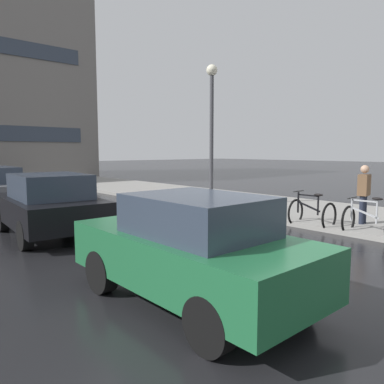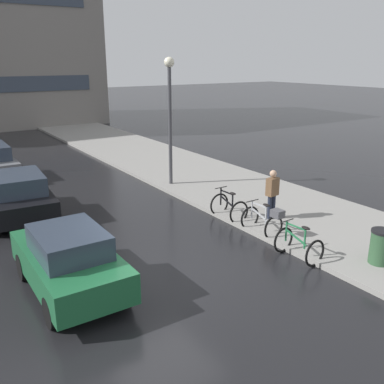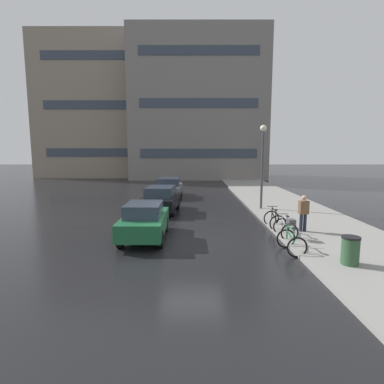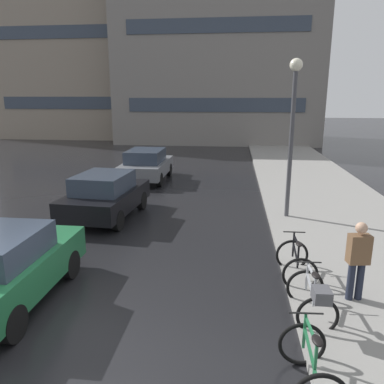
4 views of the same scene
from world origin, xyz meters
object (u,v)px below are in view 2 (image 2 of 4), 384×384
at_px(trash_bin, 380,249).
at_px(pedestrian, 272,193).
at_px(car_black, 18,196).
at_px(bicycle_third, 229,207).
at_px(bicycle_nearest, 299,245).
at_px(streetlamp, 170,103).
at_px(car_green, 69,260).
at_px(bicycle_second, 265,220).

bearing_deg(trash_bin, pedestrian, 90.57).
height_order(car_black, pedestrian, pedestrian).
xyz_separation_m(bicycle_third, pedestrian, (0.98, -0.95, 0.56)).
distance_m(bicycle_nearest, trash_bin, 1.98).
height_order(bicycle_third, streetlamp, streetlamp).
relative_size(bicycle_third, car_green, 0.29).
bearing_deg(car_green, trash_bin, -24.84).
xyz_separation_m(streetlamp, trash_bin, (0.66, -9.10, -2.88)).
xyz_separation_m(car_green, car_black, (0.11, 5.50, 0.02)).
relative_size(bicycle_second, pedestrian, 0.78).
distance_m(pedestrian, trash_bin, 3.88).
bearing_deg(trash_bin, streetlamp, 94.15).
relative_size(streetlamp, trash_bin, 5.03).
height_order(bicycle_second, bicycle_third, bicycle_second).
relative_size(bicycle_nearest, car_green, 0.31).
relative_size(bicycle_second, car_green, 0.36).
xyz_separation_m(car_green, trash_bin, (6.83, -3.16, -0.26)).
height_order(bicycle_third, car_black, car_black).
distance_m(car_green, trash_bin, 7.53).
distance_m(pedestrian, streetlamp, 5.81).
bearing_deg(streetlamp, bicycle_nearest, -94.95).
height_order(bicycle_nearest, trash_bin, trash_bin).
bearing_deg(car_black, car_green, -91.13).
xyz_separation_m(pedestrian, trash_bin, (0.04, -3.85, -0.46)).
relative_size(bicycle_second, bicycle_third, 1.24).
height_order(bicycle_second, car_green, car_green).
bearing_deg(bicycle_nearest, bicycle_second, 78.11).
relative_size(pedestrian, streetlamp, 0.34).
xyz_separation_m(bicycle_third, car_black, (-5.70, 3.86, 0.37)).
bearing_deg(car_green, car_black, 88.87).
height_order(car_green, streetlamp, streetlamp).
bearing_deg(car_green, bicycle_nearest, -17.02).
distance_m(car_black, trash_bin, 10.96).
distance_m(bicycle_nearest, streetlamp, 8.22).
bearing_deg(car_black, pedestrian, -35.76).
distance_m(bicycle_second, pedestrian, 1.26).
relative_size(bicycle_nearest, streetlamp, 0.22).
bearing_deg(bicycle_nearest, pedestrian, 61.64).
height_order(bicycle_second, trash_bin, trash_bin).
bearing_deg(pedestrian, bicycle_third, 135.72).
bearing_deg(bicycle_second, trash_bin, -72.84).
bearing_deg(car_green, bicycle_second, -0.17).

